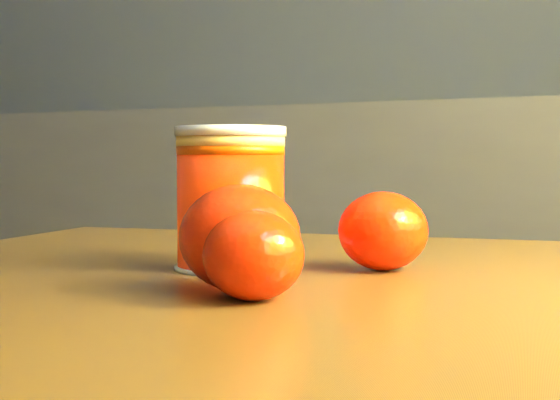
% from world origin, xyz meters
% --- Properties ---
extents(kitchen_counter, '(3.15, 0.60, 0.90)m').
position_xyz_m(kitchen_counter, '(0.00, 1.45, 0.45)').
color(kitchen_counter, '#47464A').
rests_on(kitchen_counter, ground).
extents(juice_glass, '(0.08, 0.08, 0.11)m').
position_xyz_m(juice_glass, '(0.87, 0.06, 0.75)').
color(juice_glass, '#F22A04').
rests_on(juice_glass, table).
extents(orange_front, '(0.09, 0.09, 0.07)m').
position_xyz_m(orange_front, '(0.92, -0.03, 0.73)').
color(orange_front, '#F62704').
rests_on(orange_front, table).
extents(orange_back, '(0.07, 0.07, 0.06)m').
position_xyz_m(orange_back, '(0.97, 0.10, 0.72)').
color(orange_back, '#F62704').
rests_on(orange_back, table).
extents(orange_extra, '(0.07, 0.07, 0.05)m').
position_xyz_m(orange_extra, '(0.94, -0.05, 0.72)').
color(orange_extra, '#F62704').
rests_on(orange_extra, table).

